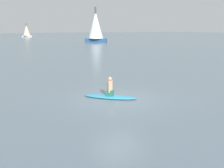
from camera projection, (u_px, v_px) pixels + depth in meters
name	position (u px, v px, depth m)	size (l,w,h in m)	color
ground_plane	(118.00, 100.00, 12.19)	(400.00, 400.00, 0.00)	slate
surfboard	(110.00, 97.00, 12.54)	(2.62, 0.77, 0.10)	#339EC6
person_paddler	(110.00, 87.00, 12.44)	(0.40, 0.39, 0.93)	#26664C
sailboat_near_left	(27.00, 31.00, 99.39)	(3.96, 3.87, 5.32)	silver
sailboat_distant	(96.00, 26.00, 62.37)	(5.17, 5.17, 8.43)	navy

